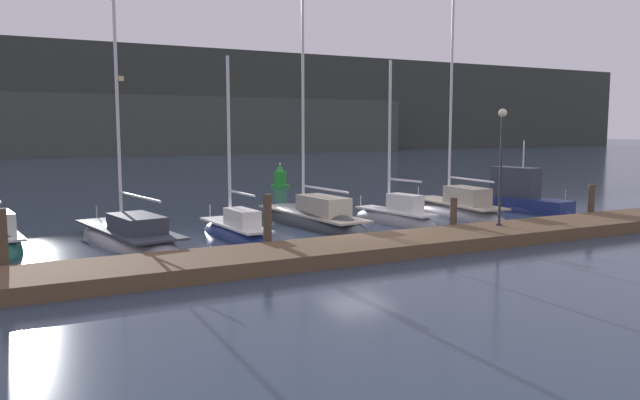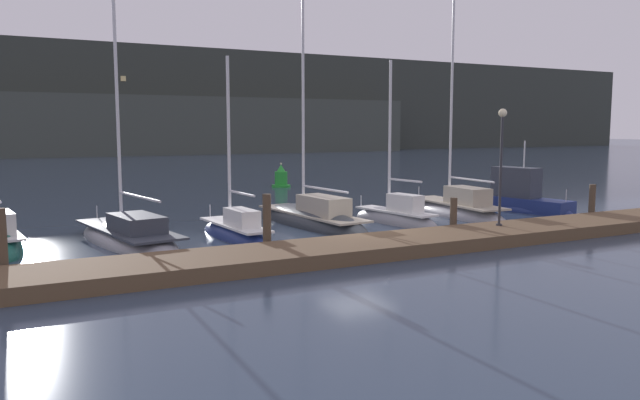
{
  "view_description": "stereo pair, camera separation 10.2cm",
  "coord_description": "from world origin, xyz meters",
  "px_view_note": "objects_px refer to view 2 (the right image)",
  "views": [
    {
      "loc": [
        -11.87,
        -19.68,
        4.16
      ],
      "look_at": [
        0.0,
        3.01,
        1.2
      ],
      "focal_mm": 35.0,
      "sensor_mm": 36.0,
      "label": 1
    },
    {
      "loc": [
        -11.78,
        -19.73,
        4.16
      ],
      "look_at": [
        0.0,
        3.01,
        1.2
      ],
      "focal_mm": 35.0,
      "sensor_mm": 36.0,
      "label": 2
    }
  ],
  "objects_px": {
    "sailboat_berth_3": "(235,235)",
    "sailboat_berth_2": "(129,239)",
    "sailboat_berth_4": "(312,222)",
    "motorboat_berth_7": "(523,204)",
    "sailboat_berth_6": "(457,212)",
    "channel_buoy": "(281,178)",
    "dock_lamppost": "(502,149)",
    "sailboat_berth_5": "(396,220)"
  },
  "relations": [
    {
      "from": "sailboat_berth_2",
      "to": "dock_lamppost",
      "type": "distance_m",
      "value": 14.3
    },
    {
      "from": "sailboat_berth_3",
      "to": "motorboat_berth_7",
      "type": "distance_m",
      "value": 15.54
    },
    {
      "from": "sailboat_berth_2",
      "to": "sailboat_berth_4",
      "type": "relative_size",
      "value": 0.98
    },
    {
      "from": "dock_lamppost",
      "to": "sailboat_berth_4",
      "type": "bearing_deg",
      "value": 130.69
    },
    {
      "from": "sailboat_berth_3",
      "to": "sailboat_berth_6",
      "type": "bearing_deg",
      "value": 4.7
    },
    {
      "from": "sailboat_berth_3",
      "to": "dock_lamppost",
      "type": "relative_size",
      "value": 1.67
    },
    {
      "from": "sailboat_berth_3",
      "to": "sailboat_berth_4",
      "type": "relative_size",
      "value": 0.61
    },
    {
      "from": "sailboat_berth_2",
      "to": "sailboat_berth_5",
      "type": "distance_m",
      "value": 11.33
    },
    {
      "from": "sailboat_berth_6",
      "to": "channel_buoy",
      "type": "bearing_deg",
      "value": 95.11
    },
    {
      "from": "sailboat_berth_2",
      "to": "sailboat_berth_4",
      "type": "bearing_deg",
      "value": 3.68
    },
    {
      "from": "sailboat_berth_2",
      "to": "channel_buoy",
      "type": "height_order",
      "value": "sailboat_berth_2"
    },
    {
      "from": "sailboat_berth_3",
      "to": "sailboat_berth_5",
      "type": "height_order",
      "value": "sailboat_berth_5"
    },
    {
      "from": "sailboat_berth_3",
      "to": "sailboat_berth_5",
      "type": "relative_size",
      "value": 0.95
    },
    {
      "from": "motorboat_berth_7",
      "to": "sailboat_berth_5",
      "type": "bearing_deg",
      "value": -176.78
    },
    {
      "from": "motorboat_berth_7",
      "to": "channel_buoy",
      "type": "distance_m",
      "value": 18.28
    },
    {
      "from": "sailboat_berth_4",
      "to": "sailboat_berth_6",
      "type": "distance_m",
      "value": 7.48
    },
    {
      "from": "sailboat_berth_3",
      "to": "sailboat_berth_6",
      "type": "height_order",
      "value": "sailboat_berth_6"
    },
    {
      "from": "sailboat_berth_4",
      "to": "channel_buoy",
      "type": "height_order",
      "value": "sailboat_berth_4"
    },
    {
      "from": "sailboat_berth_3",
      "to": "motorboat_berth_7",
      "type": "height_order",
      "value": "sailboat_berth_3"
    },
    {
      "from": "sailboat_berth_5",
      "to": "sailboat_berth_3",
      "type": "bearing_deg",
      "value": -177.51
    },
    {
      "from": "sailboat_berth_5",
      "to": "sailboat_berth_6",
      "type": "xyz_separation_m",
      "value": [
        3.92,
        0.61,
        0.01
      ]
    },
    {
      "from": "sailboat_berth_4",
      "to": "motorboat_berth_7",
      "type": "bearing_deg",
      "value": -3.59
    },
    {
      "from": "sailboat_berth_5",
      "to": "channel_buoy",
      "type": "xyz_separation_m",
      "value": [
        2.38,
        17.85,
        0.48
      ]
    },
    {
      "from": "channel_buoy",
      "to": "dock_lamppost",
      "type": "bearing_deg",
      "value": -92.16
    },
    {
      "from": "sailboat_berth_4",
      "to": "motorboat_berth_7",
      "type": "xyz_separation_m",
      "value": [
        11.51,
        -0.72,
        0.24
      ]
    },
    {
      "from": "sailboat_berth_3",
      "to": "sailboat_berth_6",
      "type": "distance_m",
      "value": 11.5
    },
    {
      "from": "sailboat_berth_2",
      "to": "sailboat_berth_3",
      "type": "relative_size",
      "value": 1.61
    },
    {
      "from": "sailboat_berth_5",
      "to": "dock_lamppost",
      "type": "xyz_separation_m",
      "value": [
        1.53,
        -4.72,
        3.24
      ]
    },
    {
      "from": "sailboat_berth_3",
      "to": "sailboat_berth_2",
      "type": "bearing_deg",
      "value": 165.11
    },
    {
      "from": "sailboat_berth_2",
      "to": "sailboat_berth_3",
      "type": "xyz_separation_m",
      "value": [
        3.76,
        -1.0,
        0.02
      ]
    },
    {
      "from": "sailboat_berth_6",
      "to": "dock_lamppost",
      "type": "distance_m",
      "value": 6.68
    },
    {
      "from": "sailboat_berth_2",
      "to": "dock_lamppost",
      "type": "xyz_separation_m",
      "value": [
        12.84,
        -5.39,
        3.26
      ]
    },
    {
      "from": "sailboat_berth_5",
      "to": "motorboat_berth_7",
      "type": "height_order",
      "value": "sailboat_berth_5"
    },
    {
      "from": "sailboat_berth_5",
      "to": "sailboat_berth_6",
      "type": "height_order",
      "value": "sailboat_berth_6"
    },
    {
      "from": "sailboat_berth_4",
      "to": "dock_lamppost",
      "type": "xyz_separation_m",
      "value": [
        5.06,
        -5.89,
        3.26
      ]
    },
    {
      "from": "sailboat_berth_4",
      "to": "channel_buoy",
      "type": "xyz_separation_m",
      "value": [
        5.92,
        16.67,
        0.5
      ]
    },
    {
      "from": "sailboat_berth_6",
      "to": "sailboat_berth_4",
      "type": "bearing_deg",
      "value": 175.73
    },
    {
      "from": "sailboat_berth_5",
      "to": "motorboat_berth_7",
      "type": "xyz_separation_m",
      "value": [
        7.98,
        0.45,
        0.22
      ]
    },
    {
      "from": "sailboat_berth_6",
      "to": "channel_buoy",
      "type": "distance_m",
      "value": 17.31
    },
    {
      "from": "sailboat_berth_2",
      "to": "sailboat_berth_3",
      "type": "height_order",
      "value": "sailboat_berth_2"
    },
    {
      "from": "dock_lamppost",
      "to": "sailboat_berth_2",
      "type": "bearing_deg",
      "value": 157.22
    },
    {
      "from": "sailboat_berth_3",
      "to": "channel_buoy",
      "type": "height_order",
      "value": "sailboat_berth_3"
    }
  ]
}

